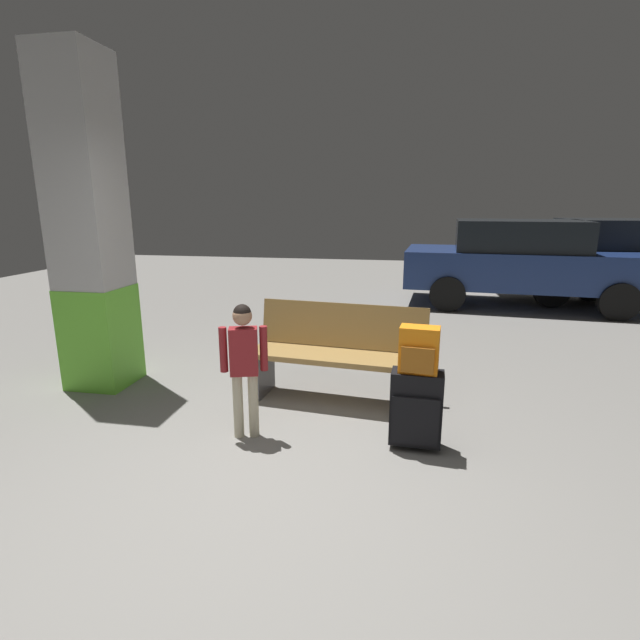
# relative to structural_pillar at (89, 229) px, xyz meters

# --- Properties ---
(ground_plane) EXTENTS (18.00, 18.00, 0.10)m
(ground_plane) POSITION_rel_structural_pillar_xyz_m (2.12, 2.36, -1.61)
(ground_plane) COLOR gray
(structural_pillar) EXTENTS (0.57, 0.57, 3.15)m
(structural_pillar) POSITION_rel_structural_pillar_xyz_m (0.00, 0.00, 0.00)
(structural_pillar) COLOR #66C633
(structural_pillar) RESTS_ON ground_plane
(bench) EXTENTS (1.65, 0.69, 0.89)m
(bench) POSITION_rel_structural_pillar_xyz_m (2.40, 0.02, -1.12)
(bench) COLOR #9E7A42
(bench) RESTS_ON ground_plane
(suitcase) EXTENTS (0.39, 0.25, 0.60)m
(suitcase) POSITION_rel_structural_pillar_xyz_m (3.11, -0.79, -1.24)
(suitcase) COLOR black
(suitcase) RESTS_ON ground_plane
(backpack_bright) EXTENTS (0.30, 0.22, 0.34)m
(backpack_bright) POSITION_rel_structural_pillar_xyz_m (3.11, -0.79, -0.79)
(backpack_bright) COLOR orange
(backpack_bright) RESTS_ON suitcase
(child) EXTENTS (0.35, 0.20, 1.07)m
(child) POSITION_rel_structural_pillar_xyz_m (1.80, -0.84, -0.91)
(child) COLOR beige
(child) RESTS_ON ground_plane
(parked_car_side) EXTENTS (4.18, 1.95, 1.51)m
(parked_car_side) POSITION_rel_structural_pillar_xyz_m (6.82, 5.63, -0.76)
(parked_car_side) COLOR silver
(parked_car_side) RESTS_ON ground_plane
(parked_car_near) EXTENTS (4.21, 2.03, 1.51)m
(parked_car_near) POSITION_rel_structural_pillar_xyz_m (5.00, 4.80, -0.76)
(parked_car_near) COLOR navy
(parked_car_near) RESTS_ON ground_plane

